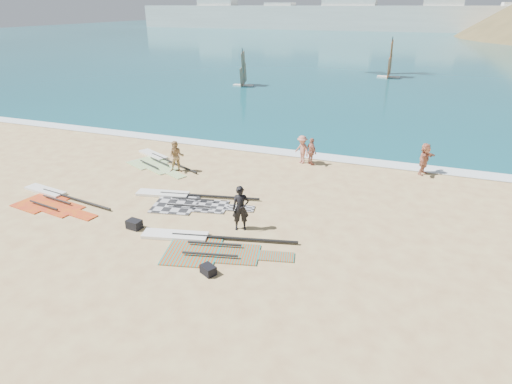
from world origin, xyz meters
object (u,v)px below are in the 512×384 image
(rig_orange, at_px, (202,244))
(beachgoer_mid, at_px, (302,149))
(rig_grey, at_px, (184,200))
(rig_red, at_px, (52,199))
(gear_bag_far, at_px, (208,270))
(rig_green, at_px, (157,161))
(beachgoer_back, at_px, (311,152))
(gear_bag_near, at_px, (134,224))
(beachgoer_right, at_px, (425,159))
(person_wetsuit, at_px, (241,208))
(beachgoer_left, at_px, (176,157))

(rig_orange, relative_size, beachgoer_mid, 3.83)
(rig_grey, relative_size, rig_red, 1.08)
(gear_bag_far, xyz_separation_m, beachgoer_mid, (0.07, 11.72, 0.65))
(rig_red, bearing_deg, rig_grey, 28.45)
(rig_green, relative_size, beachgoer_mid, 3.16)
(rig_green, relative_size, beachgoer_back, 3.30)
(gear_bag_near, bearing_deg, rig_grey, 79.92)
(beachgoer_back, relative_size, beachgoer_right, 0.91)
(gear_bag_far, relative_size, beachgoer_right, 0.30)
(gear_bag_far, distance_m, beachgoer_back, 11.67)
(rig_green, xyz_separation_m, person_wetsuit, (7.59, -5.71, 0.87))
(person_wetsuit, bearing_deg, rig_red, 159.70)
(person_wetsuit, distance_m, beachgoer_right, 11.27)
(beachgoer_mid, bearing_deg, rig_orange, -60.48)
(rig_orange, xyz_separation_m, person_wetsuit, (0.86, 1.69, 0.87))
(beachgoer_mid, bearing_deg, beachgoer_left, -112.21)
(rig_orange, height_order, beachgoer_right, beachgoer_right)
(gear_bag_near, relative_size, beachgoer_left, 0.34)
(beachgoer_back, distance_m, beachgoer_right, 5.95)
(person_wetsuit, relative_size, beachgoer_right, 1.08)
(rig_orange, bearing_deg, rig_green, 119.17)
(rig_orange, bearing_deg, rig_red, 158.72)
(rig_grey, distance_m, beachgoer_left, 3.93)
(beachgoer_back, bearing_deg, person_wetsuit, 128.16)
(rig_orange, bearing_deg, beachgoer_back, 67.47)
(beachgoer_mid, bearing_deg, rig_grey, -82.79)
(beachgoer_mid, relative_size, beachgoer_back, 1.04)
(rig_green, relative_size, person_wetsuit, 2.76)
(beachgoer_left, bearing_deg, beachgoer_mid, 8.78)
(gear_bag_near, bearing_deg, rig_red, 169.47)
(person_wetsuit, relative_size, beachgoer_left, 1.08)
(beachgoer_left, bearing_deg, rig_red, -147.45)
(rig_grey, distance_m, beachgoer_mid, 7.86)
(rig_red, bearing_deg, rig_green, 83.90)
(beachgoer_back, bearing_deg, rig_grey, 101.31)
(rig_orange, relative_size, person_wetsuit, 3.34)
(gear_bag_far, distance_m, beachgoer_mid, 11.74)
(beachgoer_back, xyz_separation_m, beachgoer_right, (5.91, 0.68, 0.08))
(beachgoer_mid, distance_m, beachgoer_back, 0.57)
(gear_bag_near, bearing_deg, beachgoer_right, 44.31)
(rig_grey, bearing_deg, beachgoer_mid, 49.72)
(beachgoer_left, relative_size, beachgoer_mid, 1.06)
(rig_red, bearing_deg, beachgoer_right, 39.54)
(gear_bag_far, relative_size, beachgoer_back, 0.33)
(rig_green, distance_m, beachgoer_left, 2.29)
(rig_green, height_order, rig_orange, rig_orange)
(rig_red, height_order, person_wetsuit, person_wetsuit)
(beachgoer_mid, height_order, beachgoer_back, beachgoer_mid)
(gear_bag_far, height_order, person_wetsuit, person_wetsuit)
(beachgoer_right, bearing_deg, person_wetsuit, 166.40)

